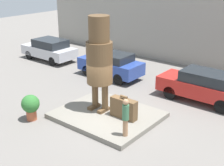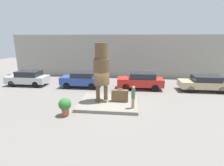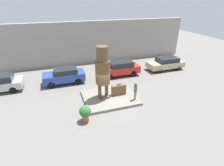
# 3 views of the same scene
# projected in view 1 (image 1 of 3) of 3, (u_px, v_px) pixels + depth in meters

# --- Properties ---
(ground_plane) EXTENTS (60.00, 60.00, 0.00)m
(ground_plane) POSITION_uv_depth(u_px,v_px,m) (107.00, 117.00, 14.56)
(ground_plane) COLOR slate
(pedestal) EXTENTS (4.47, 3.76, 0.22)m
(pedestal) POSITION_uv_depth(u_px,v_px,m) (107.00, 115.00, 14.52)
(pedestal) COLOR slate
(pedestal) RESTS_ON ground_plane
(building_backdrop) EXTENTS (28.00, 0.60, 5.39)m
(building_backdrop) POSITION_uv_depth(u_px,v_px,m) (202.00, 28.00, 20.87)
(building_backdrop) COLOR gray
(building_backdrop) RESTS_ON ground_plane
(statue_figure) EXTENTS (1.20, 1.20, 4.43)m
(statue_figure) POSITION_uv_depth(u_px,v_px,m) (99.00, 57.00, 13.96)
(statue_figure) COLOR brown
(statue_figure) RESTS_ON pedestal
(giant_suitcase) EXTENTS (1.27, 0.38, 1.08)m
(giant_suitcase) POSITION_uv_depth(u_px,v_px,m) (124.00, 108.00, 13.88)
(giant_suitcase) COLOR brown
(giant_suitcase) RESTS_ON pedestal
(tourist) EXTENTS (0.27, 0.27, 1.60)m
(tourist) POSITION_uv_depth(u_px,v_px,m) (126.00, 116.00, 12.26)
(tourist) COLOR #A87A56
(tourist) RESTS_ON pedestal
(parked_car_silver) EXTENTS (4.28, 1.86, 1.59)m
(parked_car_silver) POSITION_uv_depth(u_px,v_px,m) (49.00, 49.00, 23.09)
(parked_car_silver) COLOR #B7B7BC
(parked_car_silver) RESTS_ON ground_plane
(parked_car_blue) EXTENTS (4.10, 1.77, 1.59)m
(parked_car_blue) POSITION_uv_depth(u_px,v_px,m) (111.00, 64.00, 19.50)
(parked_car_blue) COLOR #284293
(parked_car_blue) RESTS_ON ground_plane
(parked_car_red) EXTENTS (4.48, 1.73, 1.65)m
(parked_car_red) POSITION_uv_depth(u_px,v_px,m) (203.00, 85.00, 15.99)
(parked_car_red) COLOR #B2231E
(parked_car_red) RESTS_ON ground_plane
(planter_pot) EXTENTS (0.83, 0.83, 1.21)m
(planter_pot) POSITION_uv_depth(u_px,v_px,m) (31.00, 105.00, 14.09)
(planter_pot) COLOR #AD5638
(planter_pot) RESTS_ON ground_plane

